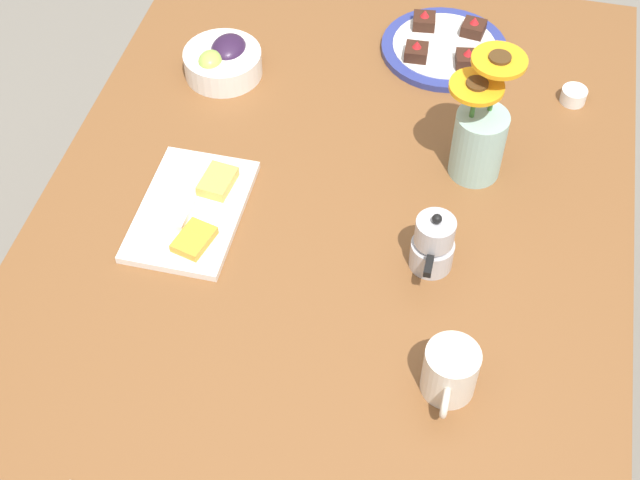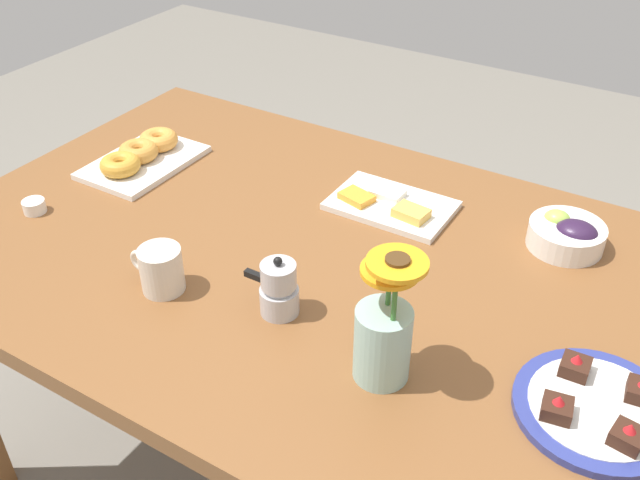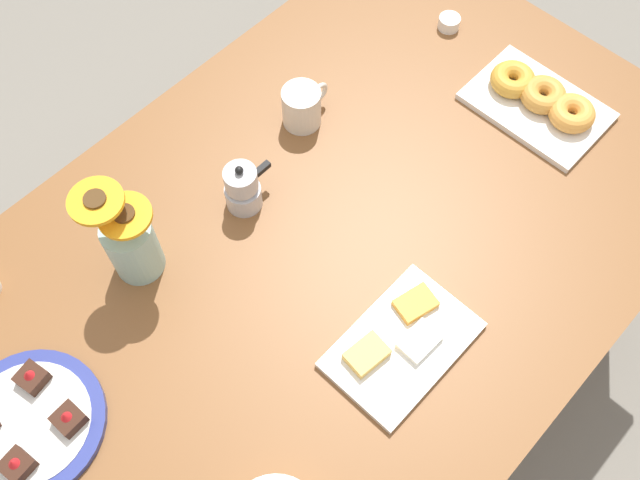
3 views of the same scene
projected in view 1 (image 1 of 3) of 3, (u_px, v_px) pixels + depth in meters
ground_plane at (320, 457)px, 2.03m from camera, size 6.00×6.00×0.00m
dining_table at (320, 286)px, 1.52m from camera, size 1.60×1.00×0.74m
coffee_mug at (450, 371)px, 1.26m from camera, size 0.11×0.08×0.09m
grape_bowl at (223, 61)px, 1.72m from camera, size 0.15×0.15×0.07m
cheese_platter at (193, 210)px, 1.50m from camera, size 0.26×0.17×0.03m
jam_cup_berry at (574, 95)px, 1.68m from camera, size 0.05×0.05×0.03m
dessert_plate at (444, 47)px, 1.77m from camera, size 0.25×0.25×0.05m
flower_vase at (479, 136)px, 1.51m from camera, size 0.11×0.12×0.24m
moka_pot at (433, 245)px, 1.40m from camera, size 0.11×0.07×0.12m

